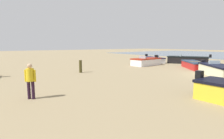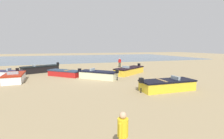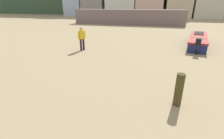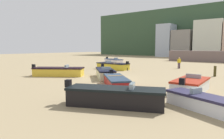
# 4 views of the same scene
# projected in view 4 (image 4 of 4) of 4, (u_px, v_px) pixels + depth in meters

# --- Properties ---
(ground_plane) EXTENTS (160.00, 160.00, 0.00)m
(ground_plane) POSITION_uv_depth(u_px,v_px,m) (108.00, 79.00, 19.88)
(ground_plane) COLOR #98845F
(harbor_pier) EXTENTS (17.00, 2.40, 2.25)m
(harbor_pier) POSITION_uv_depth(u_px,v_px,m) (211.00, 57.00, 41.62)
(harbor_pier) COLOR #715F5C
(harbor_pier) RESTS_ON ground
(townhouse_far_left) EXTENTS (4.61, 5.59, 10.11)m
(townhouse_far_left) POSITION_uv_depth(u_px,v_px,m) (166.00, 41.00, 64.89)
(townhouse_far_left) COLOR #A8B5C7
(townhouse_far_left) RESTS_ON ground
(townhouse_left) EXTENTS (5.69, 5.37, 8.02)m
(townhouse_left) POSITION_uv_depth(u_px,v_px,m) (183.00, 44.00, 61.57)
(townhouse_left) COLOR gray
(townhouse_left) RESTS_ON ground
(townhouse_centre_left) EXTENTS (7.19, 5.09, 10.41)m
(townhouse_centre_left) POSITION_uv_depth(u_px,v_px,m) (209.00, 39.00, 56.90)
(townhouse_centre_left) COLOR silver
(townhouse_centre_left) RESTS_ON ground
(boat_white_0) EXTENTS (4.76, 2.79, 1.14)m
(boat_white_0) POSITION_uv_depth(u_px,v_px,m) (113.00, 61.00, 38.55)
(boat_white_0) COLOR white
(boat_white_0) RESTS_ON ground
(boat_white_1) EXTENTS (4.69, 2.82, 1.06)m
(boat_white_1) POSITION_uv_depth(u_px,v_px,m) (210.00, 104.00, 9.55)
(boat_white_1) COLOR white
(boat_white_1) RESTS_ON ground
(boat_black_2) EXTENTS (5.16, 3.43, 1.28)m
(boat_black_2) POSITION_uv_depth(u_px,v_px,m) (115.00, 97.00, 10.55)
(boat_black_2) COLOR black
(boat_black_2) RESTS_ON ground
(boat_yellow_3) EXTENTS (4.89, 1.77, 1.20)m
(boat_yellow_3) POSITION_uv_depth(u_px,v_px,m) (113.00, 66.00, 28.11)
(boat_yellow_3) COLOR gold
(boat_yellow_3) RESTS_ON ground
(boat_red_4) EXTENTS (4.11, 3.94, 1.09)m
(boat_red_4) POSITION_uv_depth(u_px,v_px,m) (116.00, 82.00, 15.78)
(boat_red_4) COLOR #B41C1B
(boat_red_4) RESTS_ON ground
(boat_cream_5) EXTENTS (4.27, 4.11, 1.21)m
(boat_cream_5) POSITION_uv_depth(u_px,v_px,m) (105.00, 73.00, 20.27)
(boat_cream_5) COLOR beige
(boat_cream_5) RESTS_ON ground
(boat_white_6) EXTENTS (1.97, 4.09, 1.19)m
(boat_white_6) POSITION_uv_depth(u_px,v_px,m) (191.00, 85.00, 13.92)
(boat_white_6) COLOR white
(boat_white_6) RESTS_ON ground
(boat_yellow_8) EXTENTS (5.25, 4.34, 1.21)m
(boat_yellow_8) POSITION_uv_depth(u_px,v_px,m) (59.00, 72.00, 21.69)
(boat_yellow_8) COLOR gold
(boat_yellow_8) RESTS_ON ground
(mooring_post_near_water) EXTENTS (0.26, 0.26, 1.10)m
(mooring_post_near_water) POSITION_uv_depth(u_px,v_px,m) (215.00, 71.00, 21.18)
(mooring_post_near_water) COLOR #3E391A
(mooring_post_near_water) RESTS_ON ground
(beach_walker_foreground) EXTENTS (0.48, 0.48, 1.62)m
(beach_walker_foreground) POSITION_uv_depth(u_px,v_px,m) (179.00, 62.00, 29.10)
(beach_walker_foreground) COLOR black
(beach_walker_foreground) RESTS_ON ground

